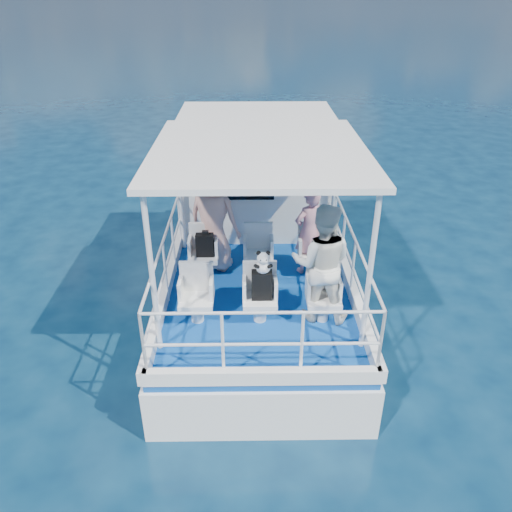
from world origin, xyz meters
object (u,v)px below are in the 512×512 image
at_px(passenger_port_fwd, 213,218).
at_px(passenger_stbd_aft, 321,263).
at_px(panda, 263,262).
at_px(backpack_center, 262,285).

xyz_separation_m(passenger_port_fwd, passenger_stbd_aft, (1.59, -1.49, -0.03)).
bearing_deg(passenger_port_fwd, passenger_stbd_aft, 161.17).
distance_m(passenger_stbd_aft, panda, 0.83).
bearing_deg(passenger_port_fwd, backpack_center, 139.93).
bearing_deg(passenger_stbd_aft, backpack_center, 16.63).
height_order(passenger_port_fwd, passenger_stbd_aft, passenger_port_fwd).
bearing_deg(backpack_center, passenger_stbd_aft, 6.50).
relative_size(passenger_stbd_aft, backpack_center, 4.11).
relative_size(backpack_center, panda, 1.28).
bearing_deg(panda, passenger_stbd_aft, 8.45).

